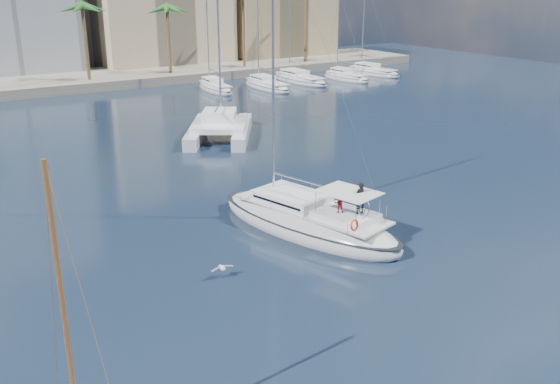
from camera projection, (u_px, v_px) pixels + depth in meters
ground at (277, 263)px, 31.99m from camera, size 160.00×160.00×0.00m
quay at (28, 85)px, 80.53m from camera, size 120.00×14.00×1.20m
building_beige at (157, 3)px, 95.71m from camera, size 20.00×14.00×20.00m
building_tan_right at (275, 7)px, 104.51m from camera, size 18.00×12.00×18.00m
palm_centre at (24, 8)px, 74.15m from camera, size 3.60×3.60×12.30m
palm_right at (268, 2)px, 91.27m from camera, size 3.60×3.60×12.30m
main_sloop at (308, 221)px, 35.89m from camera, size 7.29×13.40×18.96m
catamaran at (220, 126)px, 56.32m from camera, size 10.09×11.69×15.52m
seagull at (222, 268)px, 30.19m from camera, size 1.20×0.52×0.22m
moored_yacht_a at (215, 91)px, 79.61m from camera, size 3.37×9.52×11.90m
moored_yacht_b at (267, 88)px, 81.29m from camera, size 3.32×10.83×13.72m
moored_yacht_c at (300, 82)px, 86.16m from camera, size 3.98×12.33×15.54m
moored_yacht_d at (346, 80)px, 87.84m from camera, size 3.52×9.55×11.90m
moored_yacht_e at (372, 75)px, 92.71m from camera, size 4.61×11.11×13.72m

